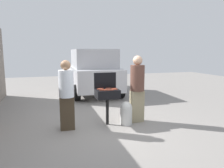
% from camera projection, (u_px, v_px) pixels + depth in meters
% --- Properties ---
extents(ground_plane, '(24.00, 24.00, 0.00)m').
position_uv_depth(ground_plane, '(101.00, 127.00, 5.38)').
color(ground_plane, gray).
extents(bbq_grill, '(0.60, 0.44, 0.94)m').
position_uv_depth(bbq_grill, '(107.00, 95.00, 5.44)').
color(bbq_grill, black).
rests_on(bbq_grill, ground).
extents(grill_lid_open, '(0.60, 0.05, 0.42)m').
position_uv_depth(grill_lid_open, '(105.00, 80.00, 5.59)').
color(grill_lid_open, black).
rests_on(grill_lid_open, bbq_grill).
extents(hot_dog_0, '(0.13, 0.03, 0.03)m').
position_uv_depth(hot_dog_0, '(101.00, 89.00, 5.48)').
color(hot_dog_0, '#B74C33').
rests_on(hot_dog_0, bbq_grill).
extents(hot_dog_1, '(0.13, 0.03, 0.03)m').
position_uv_depth(hot_dog_1, '(114.00, 89.00, 5.41)').
color(hot_dog_1, '#B74C33').
rests_on(hot_dog_1, bbq_grill).
extents(hot_dog_2, '(0.13, 0.03, 0.03)m').
position_uv_depth(hot_dog_2, '(111.00, 90.00, 5.28)').
color(hot_dog_2, '#B74C33').
rests_on(hot_dog_2, bbq_grill).
extents(hot_dog_3, '(0.13, 0.03, 0.03)m').
position_uv_depth(hot_dog_3, '(114.00, 88.00, 5.50)').
color(hot_dog_3, '#AD4228').
rests_on(hot_dog_3, bbq_grill).
extents(hot_dog_4, '(0.13, 0.03, 0.03)m').
position_uv_depth(hot_dog_4, '(115.00, 89.00, 5.36)').
color(hot_dog_4, '#C6593D').
rests_on(hot_dog_4, bbq_grill).
extents(hot_dog_5, '(0.13, 0.04, 0.03)m').
position_uv_depth(hot_dog_5, '(108.00, 88.00, 5.51)').
color(hot_dog_5, '#C6593D').
rests_on(hot_dog_5, bbq_grill).
extents(hot_dog_6, '(0.13, 0.04, 0.03)m').
position_uv_depth(hot_dog_6, '(104.00, 90.00, 5.32)').
color(hot_dog_6, '#AD4228').
rests_on(hot_dog_6, bbq_grill).
extents(hot_dog_7, '(0.13, 0.03, 0.03)m').
position_uv_depth(hot_dog_7, '(100.00, 89.00, 5.41)').
color(hot_dog_7, '#C6593D').
rests_on(hot_dog_7, bbq_grill).
extents(hot_dog_8, '(0.13, 0.03, 0.03)m').
position_uv_depth(hot_dog_8, '(107.00, 90.00, 5.29)').
color(hot_dog_8, '#B74C33').
rests_on(hot_dog_8, bbq_grill).
extents(hot_dog_9, '(0.13, 0.04, 0.03)m').
position_uv_depth(hot_dog_9, '(102.00, 90.00, 5.26)').
color(hot_dog_9, '#AD4228').
rests_on(hot_dog_9, bbq_grill).
extents(propane_tank, '(0.32, 0.32, 0.62)m').
position_uv_depth(propane_tank, '(126.00, 113.00, 5.52)').
color(propane_tank, silver).
rests_on(propane_tank, ground).
extents(person_left, '(0.36, 0.36, 1.72)m').
position_uv_depth(person_left, '(66.00, 93.00, 5.05)').
color(person_left, '#3F3323').
rests_on(person_left, ground).
extents(person_right, '(0.38, 0.38, 1.81)m').
position_uv_depth(person_right, '(137.00, 86.00, 5.64)').
color(person_right, gray).
rests_on(person_right, ground).
extents(parked_minivan, '(2.10, 4.44, 2.02)m').
position_uv_depth(parked_minivan, '(93.00, 71.00, 9.78)').
color(parked_minivan, '#B7B7BC').
rests_on(parked_minivan, ground).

